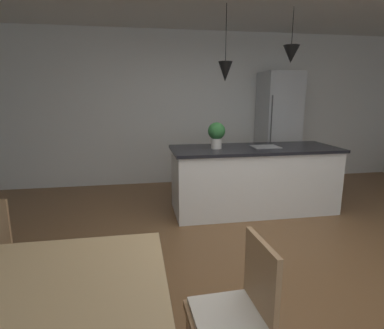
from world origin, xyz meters
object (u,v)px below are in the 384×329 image
Objects in this scene: potted_plant_on_island at (217,133)px; kitchen_island at (254,178)px; chair_kitchen_end at (236,313)px; refrigerator at (278,129)px.

kitchen_island is at bearing 0.00° from potted_plant_on_island.
chair_kitchen_end is 2.49× the size of potted_plant_on_island.
potted_plant_on_island is (0.56, 2.65, 0.63)m from chair_kitchen_end.
refrigerator is 5.71× the size of potted_plant_on_island.
kitchen_island is 1.14× the size of refrigerator.
chair_kitchen_end is 2.87m from kitchen_island.
chair_kitchen_end is 4.50m from refrigerator.
chair_kitchen_end is 2.78m from potted_plant_on_island.
potted_plant_on_island reaches higher than kitchen_island.
potted_plant_on_island reaches higher than chair_kitchen_end.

